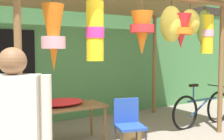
% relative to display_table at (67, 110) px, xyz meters
% --- Properties ---
extents(shop_facade, '(12.47, 0.29, 4.50)m').
position_rel_display_table_xyz_m(shop_facade, '(0.82, 1.65, 1.66)').
color(shop_facade, '#47844C').
rests_on(shop_facade, ground_plane).
extents(market_stall_canopy, '(4.23, 2.47, 2.71)m').
position_rel_display_table_xyz_m(market_stall_canopy, '(1.00, -0.12, 1.74)').
color(market_stall_canopy, brown).
rests_on(market_stall_canopy, ground_plane).
extents(display_table, '(1.24, 0.61, 0.67)m').
position_rel_display_table_xyz_m(display_table, '(0.00, 0.00, 0.00)').
color(display_table, brown).
rests_on(display_table, ground_plane).
extents(flower_heap_on_table, '(0.81, 0.56, 0.11)m').
position_rel_display_table_xyz_m(flower_heap_on_table, '(-0.08, 0.06, 0.13)').
color(flower_heap_on_table, red).
rests_on(flower_heap_on_table, display_table).
extents(folding_chair, '(0.49, 0.49, 0.84)m').
position_rel_display_table_xyz_m(folding_chair, '(0.65, -0.84, -0.09)').
color(folding_chair, '#2347A8').
rests_on(folding_chair, ground_plane).
extents(wicker_basket_by_table, '(0.39, 0.39, 0.24)m').
position_rel_display_table_xyz_m(wicker_basket_by_table, '(1.06, -0.32, -0.47)').
color(wicker_basket_by_table, brown).
rests_on(wicker_basket_by_table, ground_plane).
extents(parked_bicycle, '(1.75, 0.44, 0.92)m').
position_rel_display_table_xyz_m(parked_bicycle, '(2.88, -0.34, -0.24)').
color(parked_bicycle, black).
rests_on(parked_bicycle, ground_plane).
extents(shopper_by_bananas, '(0.54, 0.38, 1.60)m').
position_rel_display_table_xyz_m(shopper_by_bananas, '(-1.22, -1.97, 0.35)').
color(shopper_by_bananas, orange).
rests_on(shopper_by_bananas, ground_plane).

